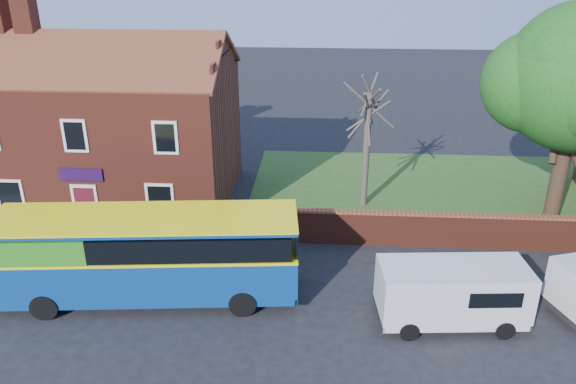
{
  "coord_description": "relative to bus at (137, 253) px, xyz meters",
  "views": [
    {
      "loc": [
        3.82,
        -15.14,
        12.11
      ],
      "look_at": [
        2.46,
        5.0,
        3.29
      ],
      "focal_mm": 35.0,
      "sensor_mm": 36.0,
      "label": 1
    }
  ],
  "objects": [
    {
      "name": "ground",
      "position": [
        2.87,
        -2.31,
        -1.89
      ],
      "size": [
        120.0,
        120.0,
        0.0
      ],
      "primitive_type": "plane",
      "color": "black",
      "rests_on": "ground"
    },
    {
      "name": "pavement",
      "position": [
        -4.13,
        3.44,
        -1.83
      ],
      "size": [
        18.0,
        3.5,
        0.12
      ],
      "primitive_type": "cube",
      "color": "gray",
      "rests_on": "ground"
    },
    {
      "name": "kerb",
      "position": [
        -4.13,
        1.69,
        -1.82
      ],
      "size": [
        18.0,
        0.15,
        0.14
      ],
      "primitive_type": "cube",
      "color": "slate",
      "rests_on": "ground"
    },
    {
      "name": "grass_strip",
      "position": [
        15.87,
        10.69,
        -1.87
      ],
      "size": [
        26.0,
        12.0,
        0.04
      ],
      "primitive_type": "cube",
      "color": "#426B28",
      "rests_on": "ground"
    },
    {
      "name": "shop_building",
      "position": [
        -4.16,
        9.19,
        1.53
      ],
      "size": [
        12.3,
        8.13,
        10.5
      ],
      "color": "maroon",
      "rests_on": "ground"
    },
    {
      "name": "boundary_wall",
      "position": [
        15.87,
        4.69,
        -1.08
      ],
      "size": [
        22.0,
        0.38,
        1.6
      ],
      "color": "maroon",
      "rests_on": "ground"
    },
    {
      "name": "bus",
      "position": [
        0.0,
        0.0,
        0.0
      ],
      "size": [
        11.16,
        3.82,
        3.33
      ],
      "rotation": [
        0.0,
        0.0,
        0.1
      ],
      "color": "navy",
      "rests_on": "ground"
    },
    {
      "name": "van_near",
      "position": [
        11.25,
        -0.8,
        -0.65
      ],
      "size": [
        5.21,
        2.45,
        2.22
      ],
      "rotation": [
        0.0,
        0.0,
        0.09
      ],
      "color": "silver",
      "rests_on": "ground"
    },
    {
      "name": "bare_tree",
      "position": [
        8.78,
        8.83,
        1.39
      ],
      "size": [
        2.4,
        2.85,
        6.39
      ],
      "color": "#4C4238",
      "rests_on": "ground"
    }
  ]
}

